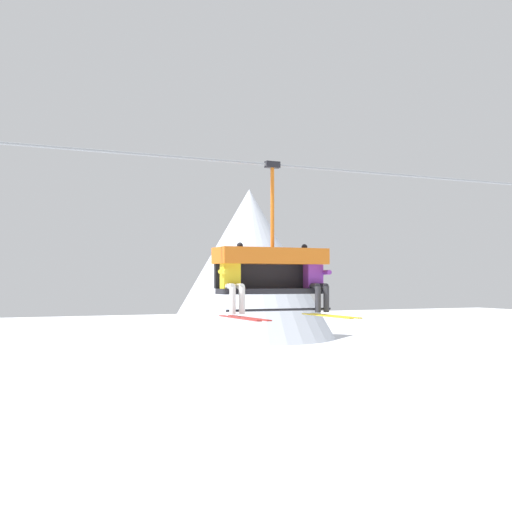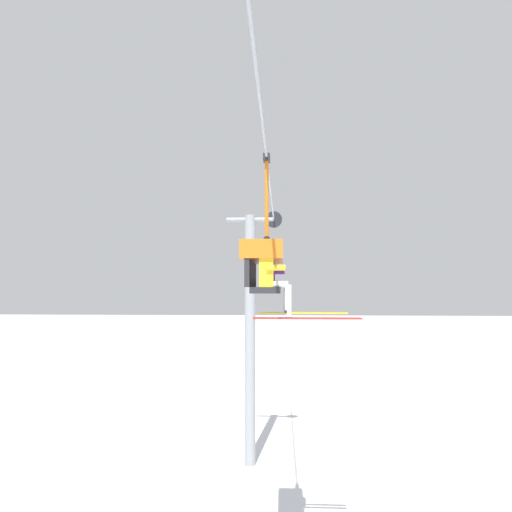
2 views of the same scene
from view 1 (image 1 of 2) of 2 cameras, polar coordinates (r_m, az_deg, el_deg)
The scene contains 5 objects.
mountain_peak_central at distance 67.30m, azimuth -0.61°, elevation -0.65°, with size 18.02×18.02×15.62m.
lift_cable at distance 11.52m, azimuth -5.07°, elevation 8.60°, with size 20.81×0.05×0.05m.
chairlift_chair at distance 11.92m, azimuth 1.32°, elevation -0.66°, with size 2.11×0.74×2.76m.
skier_yellow at distance 11.39m, azimuth -2.07°, elevation -2.00°, with size 0.48×1.70×1.34m.
skier_purple at distance 12.11m, azimuth 5.37°, elevation -2.01°, with size 0.48×1.70×1.34m.
Camera 1 is at (-3.15, -11.53, 5.94)m, focal length 45.00 mm.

